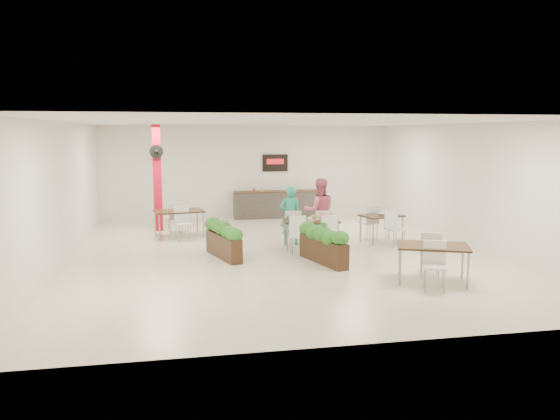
# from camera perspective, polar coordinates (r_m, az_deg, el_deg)

# --- Properties ---
(ground) EXTENTS (12.00, 12.00, 0.00)m
(ground) POSITION_cam_1_polar(r_m,az_deg,el_deg) (13.53, -0.11, -4.52)
(ground) COLOR beige
(ground) RESTS_ON ground
(room_shell) EXTENTS (10.10, 12.10, 3.22)m
(room_shell) POSITION_cam_1_polar(r_m,az_deg,el_deg) (13.24, -0.11, 3.99)
(room_shell) COLOR white
(room_shell) RESTS_ON ground
(red_column) EXTENTS (0.40, 0.41, 3.20)m
(red_column) POSITION_cam_1_polar(r_m,az_deg,el_deg) (16.82, -12.69, 3.42)
(red_column) COLOR #B90C26
(red_column) RESTS_ON ground
(service_counter) EXTENTS (3.00, 0.64, 2.20)m
(service_counter) POSITION_cam_1_polar(r_m,az_deg,el_deg) (19.10, -0.34, 0.68)
(service_counter) COLOR #2F2C2A
(service_counter) RESTS_ON ground
(main_table) EXTENTS (1.47, 1.72, 0.92)m
(main_table) POSITION_cam_1_polar(r_m,az_deg,el_deg) (13.92, 3.20, -1.51)
(main_table) COLOR black
(main_table) RESTS_ON ground
(diner_man) EXTENTS (0.60, 0.42, 1.56)m
(diner_man) POSITION_cam_1_polar(r_m,az_deg,el_deg) (14.44, 1.08, -0.58)
(diner_man) COLOR #26A680
(diner_man) RESTS_ON ground
(diner_woman) EXTENTS (0.91, 0.74, 1.75)m
(diner_woman) POSITION_cam_1_polar(r_m,az_deg,el_deg) (14.61, 4.15, -0.11)
(diner_woman) COLOR pink
(diner_woman) RESTS_ON ground
(planter_left) EXTENTS (0.79, 1.72, 0.92)m
(planter_left) POSITION_cam_1_polar(r_m,az_deg,el_deg) (13.02, -5.94, -2.85)
(planter_left) COLOR black
(planter_left) RESTS_ON ground
(planter_right) EXTENTS (0.79, 1.76, 0.94)m
(planter_right) POSITION_cam_1_polar(r_m,az_deg,el_deg) (12.46, 4.54, -3.35)
(planter_right) COLOR black
(planter_right) RESTS_ON ground
(side_table_a) EXTENTS (1.50, 1.67, 0.92)m
(side_table_a) POSITION_cam_1_polar(r_m,az_deg,el_deg) (15.87, -10.53, -0.43)
(side_table_a) COLOR black
(side_table_a) RESTS_ON ground
(side_table_b) EXTENTS (1.22, 1.67, 0.92)m
(side_table_b) POSITION_cam_1_polar(r_m,az_deg,el_deg) (15.00, 10.58, -1.01)
(side_table_b) COLOR black
(side_table_b) RESTS_ON ground
(side_table_c) EXTENTS (1.62, 1.66, 0.92)m
(side_table_c) POSITION_cam_1_polar(r_m,az_deg,el_deg) (11.23, 15.66, -4.10)
(side_table_c) COLOR black
(side_table_c) RESTS_ON ground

